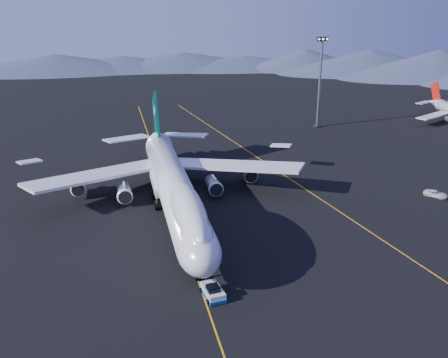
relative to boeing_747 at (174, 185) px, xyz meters
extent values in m
plane|color=black|center=(0.00, -0.03, -5.81)|extent=(500.00, 500.00, 0.00)
cube|color=orange|center=(0.00, -0.03, -5.80)|extent=(0.25, 220.00, 0.01)
cube|color=orange|center=(30.00, 9.97, -5.80)|extent=(28.08, 198.09, 0.01)
cone|color=#3D465E|center=(-40.81, 231.40, 0.19)|extent=(100.00, 100.00, 12.00)
cone|color=#3D465E|center=(36.76, 232.07, 0.19)|extent=(100.00, 100.00, 12.00)
cone|color=#3D465E|center=(110.33, 207.46, 0.19)|extent=(100.00, 100.00, 12.00)
cone|color=#3D465E|center=(171.87, 160.24, 0.19)|extent=(100.00, 100.00, 12.00)
cylinder|color=silver|center=(0.00, -0.03, -0.21)|extent=(6.50, 56.00, 6.50)
ellipsoid|color=silver|center=(0.00, -28.03, -0.21)|extent=(6.50, 10.40, 6.50)
ellipsoid|color=silver|center=(0.00, -18.53, 2.29)|extent=(5.13, 25.16, 5.85)
cube|color=black|center=(0.00, -30.03, 0.99)|extent=(3.60, 1.61, 1.29)
cone|color=silver|center=(0.00, 32.97, 0.59)|extent=(6.50, 12.00, 6.50)
cube|color=#043F37|center=(0.00, 0.97, -1.11)|extent=(6.24, 60.00, 1.10)
cube|color=silver|center=(0.00, 5.47, -1.31)|extent=(7.50, 13.00, 1.60)
cube|color=silver|center=(-14.50, 11.47, -0.61)|extent=(30.62, 23.28, 2.83)
cube|color=silver|center=(14.50, 11.47, -0.61)|extent=(30.62, 23.28, 2.83)
cylinder|color=slate|center=(-9.50, 7.47, -3.41)|extent=(2.90, 5.50, 2.90)
cylinder|color=slate|center=(-19.00, 13.97, -3.41)|extent=(2.90, 5.50, 2.90)
cylinder|color=slate|center=(9.50, 7.47, -3.41)|extent=(2.90, 5.50, 2.90)
cylinder|color=slate|center=(19.00, 13.97, -3.41)|extent=(2.90, 5.50, 2.90)
cube|color=#043F37|center=(0.00, 31.97, 5.59)|extent=(0.55, 14.11, 15.94)
cube|color=silver|center=(-7.50, 34.47, 0.99)|extent=(12.39, 9.47, 0.98)
cube|color=silver|center=(7.50, 34.47, 0.99)|extent=(12.39, 9.47, 0.98)
cylinder|color=black|center=(0.00, -26.53, -5.26)|extent=(0.90, 1.10, 1.10)
cube|color=silver|center=(1.30, -31.45, -5.01)|extent=(2.98, 4.99, 1.18)
cube|color=navy|center=(1.30, -31.45, -5.44)|extent=(3.12, 5.21, 0.53)
cube|color=black|center=(1.30, -31.45, -4.16)|extent=(1.93, 1.93, 0.96)
cone|color=silver|center=(107.85, 71.20, -1.72)|extent=(3.89, 7.16, 3.89)
cube|color=silver|center=(97.61, 56.88, -2.95)|extent=(17.18, 11.60, 0.36)
cube|color=#A6180F|center=(107.85, 71.72, 2.17)|extent=(0.36, 6.98, 8.24)
imported|color=white|center=(56.18, -4.33, -5.13)|extent=(4.84, 5.31, 1.38)
cylinder|color=black|center=(56.61, 61.62, -5.59)|extent=(2.72, 2.72, 0.45)
cylinder|color=slate|center=(56.61, 61.62, 8.35)|extent=(0.79, 0.79, 28.32)
cube|color=black|center=(56.61, 61.62, 22.85)|extent=(3.62, 0.91, 1.36)
camera|label=1|loc=(-10.96, -91.92, 34.07)|focal=40.00mm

